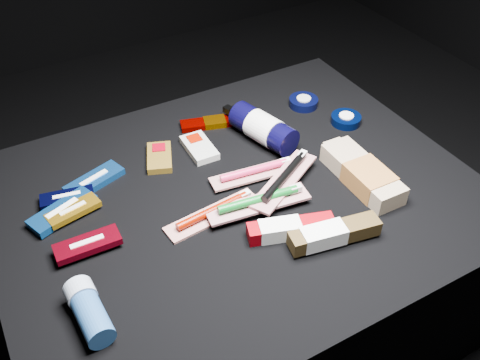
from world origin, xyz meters
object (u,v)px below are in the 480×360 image
lotion_bottle (263,128)px  toothpaste_carton_red (287,229)px  deodorant_stick (89,311)px  bodywash_bottle (363,175)px

lotion_bottle → toothpaste_carton_red: 0.31m
lotion_bottle → toothpaste_carton_red: (-0.12, -0.28, -0.02)m
deodorant_stick → toothpaste_carton_red: (0.38, 0.00, -0.01)m
lotion_bottle → bodywash_bottle: (0.11, -0.23, -0.01)m
lotion_bottle → toothpaste_carton_red: size_ratio=1.27×
toothpaste_carton_red → lotion_bottle: bearing=85.7°
bodywash_bottle → toothpaste_carton_red: 0.23m
lotion_bottle → toothpaste_carton_red: bearing=-126.9°
lotion_bottle → bodywash_bottle: lotion_bottle is taller
lotion_bottle → deodorant_stick: lotion_bottle is taller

